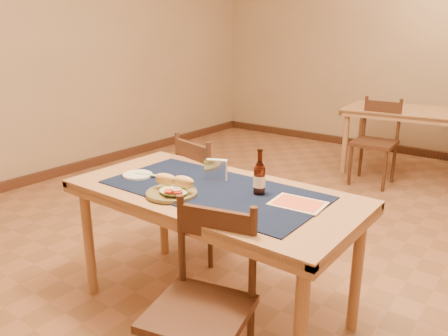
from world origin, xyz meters
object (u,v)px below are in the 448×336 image
Objects in this scene: main_table at (213,204)px; back_table at (426,118)px; sandwich_plate at (173,190)px; napkin_holder at (216,170)px; beer_bottle at (259,178)px; chair_main_far at (210,193)px; chair_main_near at (203,303)px.

main_table is 0.90× the size of back_table.
napkin_holder is at bearing 85.54° from sandwich_plate.
beer_bottle is (-0.07, -3.29, 0.18)m from back_table.
chair_main_far is 3.33× the size of sandwich_plate.
sandwich_plate is at bearing -140.82° from beer_bottle.
main_table is at bearing 60.48° from sandwich_plate.
chair_main_far is 0.64m from napkin_holder.
back_table is 12.43× the size of napkin_holder.
napkin_holder is (0.03, 0.33, 0.03)m from sandwich_plate.
beer_bottle reaches higher than sandwich_plate.
beer_bottle reaches higher than chair_main_near.
sandwich_plate is at bearing -64.70° from chair_main_far.
main_table is 1.78× the size of chair_main_far.
chair_main_near is (0.80, -1.04, -0.01)m from chair_main_far.
beer_bottle reaches higher than main_table.
chair_main_far reaches higher than back_table.
beer_bottle is (0.24, 0.09, 0.18)m from main_table.
chair_main_far reaches higher than napkin_holder.
chair_main_near reaches higher than main_table.
beer_bottle is at bearing -91.16° from back_table.
main_table is 0.25m from sandwich_plate.
napkin_holder is (-0.33, 0.05, -0.03)m from beer_bottle.
chair_main_near is at bearing -56.12° from napkin_holder.
main_table is 5.91× the size of sandwich_plate.
back_table is at bearing 74.97° from chair_main_far.
napkin_holder reaches higher than main_table.
chair_main_far is at bearing 115.30° from sandwich_plate.
beer_bottle is at bearing 39.18° from sandwich_plate.
chair_main_near reaches higher than sandwich_plate.
napkin_holder reaches higher than back_table.
napkin_holder is (-0.09, 0.13, 0.14)m from main_table.
chair_main_far is 0.87m from sandwich_plate.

